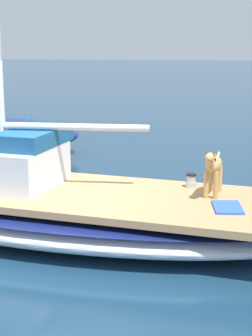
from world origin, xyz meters
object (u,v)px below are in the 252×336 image
sailboat_main (59,211)px  dog_tan (213,166)px  deck_winch (191,181)px  deck_towel (227,207)px

sailboat_main → dog_tan: (-0.06, -2.22, 0.75)m
sailboat_main → deck_winch: bearing=-79.6°
sailboat_main → deck_winch: size_ratio=36.12×
sailboat_main → deck_towel: 2.51m
sailboat_main → dog_tan: bearing=-91.7°
deck_winch → sailboat_main: bearing=100.4°
sailboat_main → deck_towel: deck_towel is taller
deck_winch → dog_tan: bearing=-144.3°
sailboat_main → deck_towel: (-0.63, -2.41, 0.34)m
deck_towel → dog_tan: bearing=17.7°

